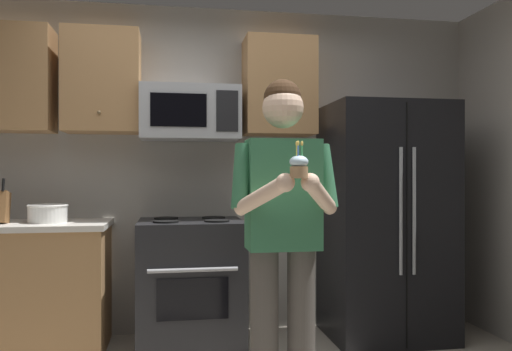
{
  "coord_description": "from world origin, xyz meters",
  "views": [
    {
      "loc": [
        -0.3,
        -2.41,
        1.25
      ],
      "look_at": [
        0.14,
        0.22,
        1.25
      ],
      "focal_mm": 35.74,
      "sensor_mm": 36.0,
      "label": 1
    }
  ],
  "objects_px": {
    "bowl_large_white": "(48,213)",
    "microwave": "(190,114)",
    "oven_range": "(191,283)",
    "person": "(283,224)",
    "cupcake": "(299,166)",
    "refrigerator": "(385,220)"
  },
  "relations": [
    {
      "from": "bowl_large_white",
      "to": "person",
      "type": "distance_m",
      "value": 1.84
    },
    {
      "from": "microwave",
      "to": "person",
      "type": "height_order",
      "value": "microwave"
    },
    {
      "from": "microwave",
      "to": "bowl_large_white",
      "type": "distance_m",
      "value": 1.24
    },
    {
      "from": "bowl_large_white",
      "to": "cupcake",
      "type": "distance_m",
      "value": 2.09
    },
    {
      "from": "cupcake",
      "to": "bowl_large_white",
      "type": "bearing_deg",
      "value": 134.18
    },
    {
      "from": "person",
      "to": "cupcake",
      "type": "bearing_deg",
      "value": -90.0
    },
    {
      "from": "oven_range",
      "to": "microwave",
      "type": "height_order",
      "value": "microwave"
    },
    {
      "from": "microwave",
      "to": "person",
      "type": "xyz_separation_m",
      "value": [
        0.44,
        -1.27,
        -0.72
      ]
    },
    {
      "from": "oven_range",
      "to": "cupcake",
      "type": "distance_m",
      "value": 1.75
    },
    {
      "from": "oven_range",
      "to": "bowl_large_white",
      "type": "relative_size",
      "value": 3.4
    },
    {
      "from": "bowl_large_white",
      "to": "oven_range",
      "type": "bearing_deg",
      "value": -0.27
    },
    {
      "from": "person",
      "to": "cupcake",
      "type": "height_order",
      "value": "person"
    },
    {
      "from": "oven_range",
      "to": "microwave",
      "type": "bearing_deg",
      "value": 89.98
    },
    {
      "from": "oven_range",
      "to": "bowl_large_white",
      "type": "bearing_deg",
      "value": 179.73
    },
    {
      "from": "refrigerator",
      "to": "cupcake",
      "type": "bearing_deg",
      "value": -126.45
    },
    {
      "from": "bowl_large_white",
      "to": "cupcake",
      "type": "xyz_separation_m",
      "value": [
        1.44,
        -1.48,
        0.31
      ]
    },
    {
      "from": "microwave",
      "to": "cupcake",
      "type": "height_order",
      "value": "microwave"
    },
    {
      "from": "bowl_large_white",
      "to": "person",
      "type": "relative_size",
      "value": 0.16
    },
    {
      "from": "oven_range",
      "to": "refrigerator",
      "type": "bearing_deg",
      "value": -1.5
    },
    {
      "from": "microwave",
      "to": "cupcake",
      "type": "xyz_separation_m",
      "value": [
        0.44,
        -1.59,
        -0.43
      ]
    },
    {
      "from": "person",
      "to": "bowl_large_white",
      "type": "bearing_deg",
      "value": 141.33
    },
    {
      "from": "bowl_large_white",
      "to": "microwave",
      "type": "bearing_deg",
      "value": 6.55
    }
  ]
}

